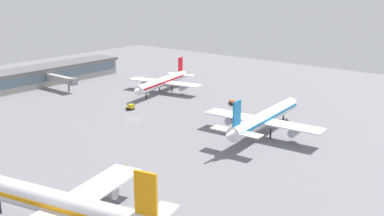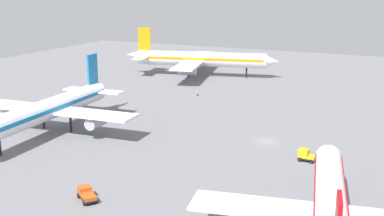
% 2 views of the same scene
% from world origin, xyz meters
% --- Properties ---
extents(ground, '(288.00, 288.00, 0.00)m').
position_xyz_m(ground, '(0.00, 0.00, 0.00)').
color(ground, slate).
extents(terminal_building, '(72.12, 15.47, 8.95)m').
position_xyz_m(terminal_building, '(-20.00, -77.94, 4.56)').
color(terminal_building, '#9E9993').
rests_on(terminal_building, ground).
extents(airplane_at_gate, '(45.33, 36.80, 13.87)m').
position_xyz_m(airplane_at_gate, '(-37.70, -19.95, 5.04)').
color(airplane_at_gate, white).
rests_on(airplane_at_gate, ground).
extents(airplane_taxiing, '(45.73, 56.16, 17.26)m').
position_xyz_m(airplane_taxiing, '(63.78, 44.77, 6.28)').
color(airplane_taxiing, white).
rests_on(airplane_taxiing, ground).
extents(airplane_distant, '(51.54, 41.40, 15.67)m').
position_xyz_m(airplane_distant, '(-15.54, 46.23, 5.70)').
color(airplane_distant, white).
rests_on(airplane_distant, ground).
extents(baggage_tug, '(2.40, 3.32, 2.30)m').
position_xyz_m(baggage_tug, '(-8.37, -10.42, 1.16)').
color(baggage_tug, black).
rests_on(baggage_tug, ground).
extents(pushback_tractor, '(4.12, 4.68, 1.90)m').
position_xyz_m(pushback_tractor, '(-40.66, 16.99, 0.97)').
color(pushback_tractor, black).
rests_on(pushback_tractor, ground).
extents(ground_crew_worker, '(0.53, 0.53, 1.67)m').
position_xyz_m(ground_crew_worker, '(33.43, 31.66, 0.85)').
color(ground_crew_worker, '#1E2338').
rests_on(ground_crew_worker, ground).
extents(jet_bridge, '(3.12, 21.29, 6.74)m').
position_xyz_m(jet_bridge, '(-11.44, -59.97, 5.14)').
color(jet_bridge, '#9E9993').
rests_on(jet_bridge, ground).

